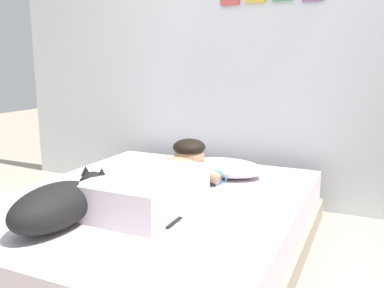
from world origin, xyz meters
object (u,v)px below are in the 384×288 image
(dog, at_px, (60,204))
(bed, at_px, (155,225))
(cell_phone, at_px, (169,222))
(pillow, at_px, (225,168))
(coffee_cup, at_px, (215,177))
(person_lying, at_px, (161,181))

(dog, bearing_deg, bed, 71.43)
(bed, relative_size, cell_phone, 13.59)
(bed, relative_size, pillow, 3.66)
(pillow, height_order, dog, dog)
(pillow, xyz_separation_m, coffee_cup, (0.00, -0.18, -0.02))
(bed, xyz_separation_m, cell_phone, (0.25, -0.30, 0.18))
(pillow, bearing_deg, cell_phone, -87.26)
(bed, height_order, cell_phone, cell_phone)
(pillow, xyz_separation_m, dog, (-0.39, -1.08, 0.05))
(bed, xyz_separation_m, coffee_cup, (0.22, 0.36, 0.21))
(person_lying, bearing_deg, bed, 151.47)
(pillow, distance_m, dog, 1.15)
(bed, xyz_separation_m, person_lying, (0.06, -0.03, 0.28))
(bed, height_order, coffee_cup, coffee_cup)
(bed, distance_m, person_lying, 0.29)
(coffee_cup, bearing_deg, bed, -121.02)
(person_lying, bearing_deg, cell_phone, -54.35)
(pillow, distance_m, person_lying, 0.60)
(bed, distance_m, cell_phone, 0.43)
(dog, relative_size, coffee_cup, 4.60)
(pillow, bearing_deg, person_lying, -104.68)
(bed, distance_m, pillow, 0.63)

